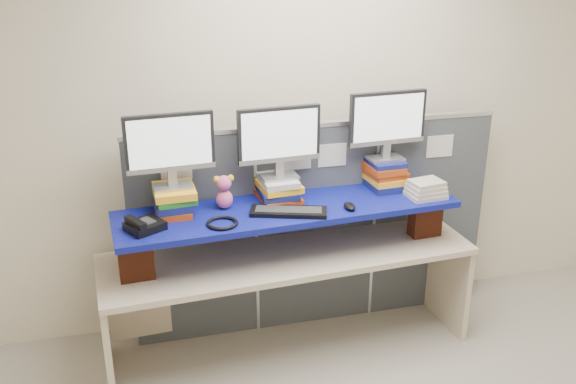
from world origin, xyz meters
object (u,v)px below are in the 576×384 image
object	(u,v)px
monitor_left	(170,146)
keyboard	(289,211)
monitor_right	(387,122)
blue_board	(288,209)
monitor_center	(279,138)
desk_phone	(144,225)
desk	(288,272)

from	to	relation	value
monitor_left	keyboard	world-z (taller)	monitor_left
monitor_right	keyboard	distance (m)	0.92
keyboard	blue_board	bearing A→B (deg)	95.98
monitor_center	keyboard	distance (m)	0.47
monitor_right	desk_phone	size ratio (longest dim) A/B	2.07
blue_board	keyboard	world-z (taller)	keyboard
blue_board	monitor_right	world-z (taller)	monitor_right
keyboard	desk_phone	size ratio (longest dim) A/B	1.93
monitor_left	monitor_center	bearing A→B (deg)	-0.00
keyboard	desk_phone	xyz separation A→B (m)	(-0.89, -0.02, 0.02)
monitor_right	monitor_center	bearing A→B (deg)	180.00
desk	monitor_center	size ratio (longest dim) A/B	4.62
blue_board	monitor_right	bearing A→B (deg)	9.19
desk	monitor_center	distance (m)	0.91
blue_board	keyboard	distance (m)	0.12
monitor_left	monitor_right	size ratio (longest dim) A/B	1.00
monitor_center	monitor_right	distance (m)	0.75
blue_board	monitor_right	size ratio (longest dim) A/B	4.08
desk	blue_board	bearing A→B (deg)	-93.65
blue_board	monitor_center	distance (m)	0.46
desk	monitor_right	bearing A→B (deg)	9.19
blue_board	desk_phone	distance (m)	0.92
blue_board	monitor_right	distance (m)	0.89
desk	monitor_left	distance (m)	1.16
monitor_left	monitor_center	xyz separation A→B (m)	(0.69, 0.04, -0.01)
monitor_left	monitor_right	world-z (taller)	monitor_right
monitor_left	keyboard	xyz separation A→B (m)	(0.69, -0.18, -0.42)
monitor_left	desk_phone	xyz separation A→B (m)	(-0.20, -0.21, -0.41)
desk	keyboard	bearing A→B (deg)	-105.92
desk	monitor_center	world-z (taller)	monitor_center
desk	blue_board	distance (m)	0.45
monitor_center	keyboard	size ratio (longest dim) A/B	1.07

